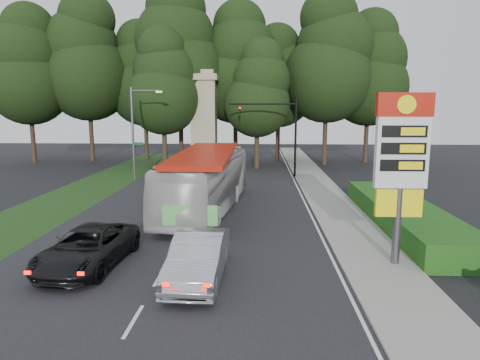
{
  "coord_description": "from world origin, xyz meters",
  "views": [
    {
      "loc": [
        3.68,
        -14.66,
        6.29
      ],
      "look_at": [
        2.64,
        9.37,
        2.2
      ],
      "focal_mm": 32.0,
      "sensor_mm": 36.0,
      "label": 1
    }
  ],
  "objects_px": {
    "monument": "(204,119)",
    "transit_bus": "(206,181)",
    "gas_station_pylon": "(402,156)",
    "traffic_signal_mast": "(281,126)",
    "streetlight_signs": "(135,129)",
    "sedan_silver": "(198,258)",
    "suv_charcoal": "(88,248)"
  },
  "relations": [
    {
      "from": "transit_bus",
      "to": "sedan_silver",
      "type": "relative_size",
      "value": 2.52
    },
    {
      "from": "gas_station_pylon",
      "to": "sedan_silver",
      "type": "distance_m",
      "value": 8.68
    },
    {
      "from": "gas_station_pylon",
      "to": "monument",
      "type": "relative_size",
      "value": 0.68
    },
    {
      "from": "traffic_signal_mast",
      "to": "monument",
      "type": "bearing_deg",
      "value": 142.0
    },
    {
      "from": "monument",
      "to": "sedan_silver",
      "type": "xyz_separation_m",
      "value": [
        3.5,
        -29.77,
        -4.25
      ]
    },
    {
      "from": "monument",
      "to": "streetlight_signs",
      "type": "bearing_deg",
      "value": -121.97
    },
    {
      "from": "transit_bus",
      "to": "sedan_silver",
      "type": "xyz_separation_m",
      "value": [
        1.0,
        -10.78,
        -0.97
      ]
    },
    {
      "from": "traffic_signal_mast",
      "to": "streetlight_signs",
      "type": "relative_size",
      "value": 0.9
    },
    {
      "from": "monument",
      "to": "transit_bus",
      "type": "bearing_deg",
      "value": -82.5
    },
    {
      "from": "suv_charcoal",
      "to": "monument",
      "type": "bearing_deg",
      "value": 92.4
    },
    {
      "from": "gas_station_pylon",
      "to": "suv_charcoal",
      "type": "bearing_deg",
      "value": -177.18
    },
    {
      "from": "transit_bus",
      "to": "sedan_silver",
      "type": "height_order",
      "value": "transit_bus"
    },
    {
      "from": "traffic_signal_mast",
      "to": "monument",
      "type": "height_order",
      "value": "monument"
    },
    {
      "from": "gas_station_pylon",
      "to": "sedan_silver",
      "type": "bearing_deg",
      "value": -167.09
    },
    {
      "from": "traffic_signal_mast",
      "to": "suv_charcoal",
      "type": "relative_size",
      "value": 1.29
    },
    {
      "from": "monument",
      "to": "suv_charcoal",
      "type": "relative_size",
      "value": 1.79
    },
    {
      "from": "traffic_signal_mast",
      "to": "transit_bus",
      "type": "height_order",
      "value": "traffic_signal_mast"
    },
    {
      "from": "traffic_signal_mast",
      "to": "gas_station_pylon",
      "type": "bearing_deg",
      "value": -80.91
    },
    {
      "from": "gas_station_pylon",
      "to": "streetlight_signs",
      "type": "distance_m",
      "value": 25.74
    },
    {
      "from": "monument",
      "to": "traffic_signal_mast",
      "type": "bearing_deg",
      "value": -38.0
    },
    {
      "from": "monument",
      "to": "transit_bus",
      "type": "xyz_separation_m",
      "value": [
        2.5,
        -18.99,
        -3.28
      ]
    },
    {
      "from": "monument",
      "to": "transit_bus",
      "type": "relative_size",
      "value": 0.77
    },
    {
      "from": "gas_station_pylon",
      "to": "traffic_signal_mast",
      "type": "xyz_separation_m",
      "value": [
        -3.52,
        22.0,
        0.22
      ]
    },
    {
      "from": "gas_station_pylon",
      "to": "streetlight_signs",
      "type": "height_order",
      "value": "streetlight_signs"
    },
    {
      "from": "streetlight_signs",
      "to": "suv_charcoal",
      "type": "xyz_separation_m",
      "value": [
        3.9,
        -20.62,
        -3.66
      ]
    },
    {
      "from": "transit_bus",
      "to": "streetlight_signs",
      "type": "bearing_deg",
      "value": 130.64
    },
    {
      "from": "streetlight_signs",
      "to": "gas_station_pylon",
      "type": "bearing_deg",
      "value": -51.04
    },
    {
      "from": "gas_station_pylon",
      "to": "monument",
      "type": "distance_m",
      "value": 30.17
    },
    {
      "from": "gas_station_pylon",
      "to": "streetlight_signs",
      "type": "relative_size",
      "value": 0.86
    },
    {
      "from": "gas_station_pylon",
      "to": "traffic_signal_mast",
      "type": "distance_m",
      "value": 22.29
    },
    {
      "from": "monument",
      "to": "suv_charcoal",
      "type": "xyz_separation_m",
      "value": [
        -1.09,
        -28.61,
        -4.33
      ]
    },
    {
      "from": "sedan_silver",
      "to": "monument",
      "type": "bearing_deg",
      "value": 98.3
    }
  ]
}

